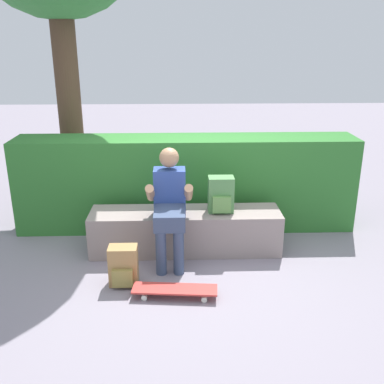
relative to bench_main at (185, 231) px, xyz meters
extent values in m
plane|color=gray|center=(0.00, -0.30, -0.24)|extent=(24.00, 24.00, 0.00)
cube|color=gray|center=(0.00, 0.00, 0.00)|extent=(2.14, 0.50, 0.48)
cube|color=#2D4793|center=(-0.17, -0.07, 0.50)|extent=(0.34, 0.22, 0.52)
sphere|color=tan|center=(-0.17, -0.07, 0.88)|extent=(0.21, 0.21, 0.21)
cube|color=#384766|center=(-0.17, -0.38, 0.32)|extent=(0.32, 0.40, 0.17)
cylinder|color=#384766|center=(-0.26, -0.53, 0.00)|extent=(0.11, 0.11, 0.48)
cylinder|color=#384766|center=(-0.08, -0.53, 0.00)|extent=(0.11, 0.11, 0.48)
cylinder|color=tan|center=(-0.37, -0.21, 0.54)|extent=(0.09, 0.33, 0.27)
cylinder|color=tan|center=(0.03, -0.21, 0.54)|extent=(0.09, 0.33, 0.27)
cube|color=#BC3833|center=(-0.12, -0.97, -0.16)|extent=(0.81, 0.27, 0.02)
cylinder|color=silver|center=(0.17, -0.92, -0.21)|extent=(0.06, 0.04, 0.05)
cylinder|color=silver|center=(0.15, -1.07, -0.21)|extent=(0.06, 0.04, 0.05)
cylinder|color=silver|center=(-0.39, -0.87, -0.21)|extent=(0.06, 0.04, 0.05)
cylinder|color=silver|center=(-0.40, -1.02, -0.21)|extent=(0.06, 0.04, 0.05)
cube|color=#51894C|center=(0.39, 0.00, 0.44)|extent=(0.28, 0.18, 0.40)
cube|color=#63984C|center=(0.39, -0.11, 0.36)|extent=(0.20, 0.05, 0.18)
cube|color=#A37A47|center=(-0.62, -0.71, -0.04)|extent=(0.28, 0.18, 0.40)
cube|color=olive|center=(-0.62, -0.83, -0.12)|extent=(0.20, 0.05, 0.18)
cube|color=#2E722D|center=(0.02, 0.71, 0.34)|extent=(4.19, 0.58, 1.16)
cylinder|color=#473323|center=(-1.51, 1.38, 1.39)|extent=(0.31, 0.31, 3.25)
camera|label=1|loc=(-0.07, -4.60, 2.09)|focal=41.46mm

